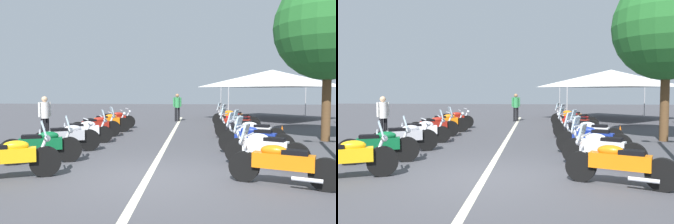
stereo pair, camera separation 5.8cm
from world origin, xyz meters
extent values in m
plane|color=#424247|center=(0.00, 0.00, 0.00)|extent=(80.00, 80.00, 0.00)
cube|color=beige|center=(5.29, 0.00, 0.00)|extent=(23.06, 0.16, 0.01)
cylinder|color=black|center=(-0.04, 2.23, 0.33)|extent=(0.41, 0.66, 0.67)
cube|color=#EAB214|center=(-0.37, 2.93, 0.51)|extent=(0.74, 1.17, 0.30)
ellipsoid|color=#EAB214|center=(-0.29, 2.76, 0.71)|extent=(0.45, 0.58, 0.22)
cylinder|color=silver|center=(-0.07, 2.29, 0.63)|extent=(0.19, 0.29, 0.58)
cylinder|color=silver|center=(-0.09, 2.32, 0.99)|extent=(0.58, 0.30, 0.04)
sphere|color=silver|center=(-0.02, 2.19, 0.83)|extent=(0.14, 0.14, 0.14)
cube|color=silver|center=(-0.05, 2.25, 1.06)|extent=(0.38, 0.26, 0.32)
cylinder|color=black|center=(1.52, 2.29, 0.33)|extent=(0.37, 0.67, 0.66)
cylinder|color=black|center=(1.02, 3.59, 0.33)|extent=(0.37, 0.67, 0.66)
cube|color=#0C592D|center=(1.27, 2.94, 0.51)|extent=(0.64, 1.08, 0.30)
ellipsoid|color=#0C592D|center=(1.34, 2.77, 0.71)|extent=(0.43, 0.58, 0.22)
cube|color=black|center=(1.19, 3.14, 0.69)|extent=(0.41, 0.54, 0.12)
cylinder|color=silver|center=(1.50, 2.35, 0.63)|extent=(0.17, 0.30, 0.58)
cylinder|color=silver|center=(1.49, 2.39, 0.99)|extent=(0.59, 0.26, 0.04)
sphere|color=silver|center=(1.54, 2.25, 0.83)|extent=(0.14, 0.14, 0.14)
cylinder|color=silver|center=(1.29, 3.39, 0.23)|extent=(0.27, 0.54, 0.08)
cube|color=silver|center=(1.51, 2.31, 1.06)|extent=(0.38, 0.24, 0.32)
cylinder|color=black|center=(3.19, 2.28, 0.34)|extent=(0.46, 0.65, 0.67)
cylinder|color=black|center=(2.51, 3.45, 0.34)|extent=(0.46, 0.65, 0.67)
cube|color=silver|center=(2.85, 2.86, 0.52)|extent=(0.76, 1.03, 0.30)
ellipsoid|color=silver|center=(2.94, 2.71, 0.72)|extent=(0.49, 0.58, 0.22)
cube|color=black|center=(2.74, 3.05, 0.70)|extent=(0.47, 0.55, 0.12)
cylinder|color=silver|center=(3.16, 2.33, 0.64)|extent=(0.21, 0.29, 0.58)
cylinder|color=silver|center=(3.14, 2.36, 1.00)|extent=(0.56, 0.35, 0.04)
sphere|color=silver|center=(3.21, 2.23, 0.84)|extent=(0.14, 0.14, 0.14)
cylinder|color=silver|center=(2.80, 3.30, 0.24)|extent=(0.35, 0.52, 0.08)
cylinder|color=black|center=(4.87, 2.26, 0.30)|extent=(0.36, 0.61, 0.60)
cylinder|color=black|center=(4.31, 3.64, 0.30)|extent=(0.36, 0.61, 0.60)
cube|color=white|center=(4.59, 2.95, 0.48)|extent=(0.68, 1.15, 0.30)
ellipsoid|color=white|center=(4.66, 2.79, 0.68)|extent=(0.44, 0.58, 0.22)
cube|color=black|center=(4.51, 3.16, 0.66)|extent=(0.42, 0.54, 0.12)
cylinder|color=silver|center=(4.85, 2.32, 0.60)|extent=(0.17, 0.29, 0.58)
cylinder|color=silver|center=(4.83, 2.36, 0.96)|extent=(0.59, 0.27, 0.04)
sphere|color=silver|center=(4.89, 2.22, 0.80)|extent=(0.14, 0.14, 0.14)
cylinder|color=silver|center=(4.59, 3.43, 0.21)|extent=(0.28, 0.54, 0.08)
cube|color=silver|center=(4.86, 2.28, 1.03)|extent=(0.38, 0.25, 0.32)
cylinder|color=black|center=(6.52, 2.36, 0.33)|extent=(0.42, 0.64, 0.65)
cylinder|color=black|center=(5.90, 3.59, 0.33)|extent=(0.42, 0.64, 0.65)
cube|color=maroon|center=(6.21, 2.97, 0.51)|extent=(0.73, 1.06, 0.30)
ellipsoid|color=maroon|center=(6.29, 2.81, 0.71)|extent=(0.47, 0.58, 0.22)
cube|color=black|center=(6.11, 3.17, 0.69)|extent=(0.45, 0.55, 0.12)
cylinder|color=silver|center=(6.50, 2.41, 0.63)|extent=(0.19, 0.29, 0.58)
cylinder|color=silver|center=(6.48, 2.45, 0.99)|extent=(0.57, 0.32, 0.04)
sphere|color=silver|center=(6.55, 2.31, 0.83)|extent=(0.14, 0.14, 0.14)
cylinder|color=silver|center=(6.18, 3.43, 0.23)|extent=(0.32, 0.53, 0.08)
cube|color=silver|center=(6.51, 2.38, 1.06)|extent=(0.38, 0.27, 0.32)
cylinder|color=black|center=(8.12, 2.25, 0.33)|extent=(0.34, 0.66, 0.65)
cylinder|color=black|center=(7.65, 3.64, 0.33)|extent=(0.34, 0.66, 0.65)
cube|color=orange|center=(7.88, 2.95, 0.51)|extent=(0.62, 1.15, 0.30)
ellipsoid|color=orange|center=(7.94, 2.78, 0.71)|extent=(0.41, 0.58, 0.22)
cube|color=black|center=(7.81, 3.16, 0.69)|extent=(0.40, 0.54, 0.12)
cylinder|color=silver|center=(8.10, 2.31, 0.63)|extent=(0.16, 0.30, 0.58)
cylinder|color=silver|center=(8.09, 2.35, 0.99)|extent=(0.60, 0.24, 0.04)
sphere|color=silver|center=(8.13, 2.20, 0.83)|extent=(0.14, 0.14, 0.14)
cylinder|color=silver|center=(7.91, 3.42, 0.23)|extent=(0.25, 0.55, 0.08)
cylinder|color=black|center=(9.70, 2.32, 0.32)|extent=(0.38, 0.64, 0.64)
cylinder|color=black|center=(9.14, 3.61, 0.32)|extent=(0.38, 0.64, 0.64)
cube|color=maroon|center=(9.42, 2.96, 0.50)|extent=(0.68, 1.09, 0.30)
ellipsoid|color=maroon|center=(9.49, 2.80, 0.70)|extent=(0.45, 0.58, 0.22)
cube|color=black|center=(9.33, 3.16, 0.68)|extent=(0.43, 0.54, 0.12)
cylinder|color=silver|center=(9.67, 2.37, 0.62)|extent=(0.18, 0.29, 0.58)
cylinder|color=silver|center=(9.66, 2.41, 0.98)|extent=(0.58, 0.28, 0.04)
sphere|color=silver|center=(9.72, 2.27, 0.82)|extent=(0.14, 0.14, 0.14)
cylinder|color=silver|center=(9.41, 3.42, 0.22)|extent=(0.29, 0.54, 0.08)
cylinder|color=black|center=(-0.10, -2.04, 0.31)|extent=(0.37, 0.63, 0.63)
cylinder|color=black|center=(-0.69, -3.46, 0.31)|extent=(0.37, 0.63, 0.63)
cube|color=orange|center=(-0.39, -2.75, 0.49)|extent=(0.71, 1.19, 0.30)
ellipsoid|color=orange|center=(-0.32, -2.58, 0.69)|extent=(0.44, 0.58, 0.22)
cube|color=black|center=(-0.48, -2.95, 0.67)|extent=(0.43, 0.54, 0.12)
cylinder|color=silver|center=(-0.12, -2.09, 0.61)|extent=(0.18, 0.29, 0.58)
cylinder|color=silver|center=(-0.13, -2.13, 0.97)|extent=(0.59, 0.28, 0.04)
sphere|color=silver|center=(-0.08, -1.99, 0.81)|extent=(0.14, 0.14, 0.14)
cylinder|color=silver|center=(-0.74, -3.11, 0.22)|extent=(0.29, 0.54, 0.08)
cube|color=silver|center=(-0.10, -2.06, 1.04)|extent=(0.38, 0.25, 0.32)
cylinder|color=black|center=(1.60, -2.10, 0.34)|extent=(0.44, 0.66, 0.67)
cylinder|color=black|center=(0.93, -3.36, 0.34)|extent=(0.44, 0.66, 0.67)
cube|color=white|center=(1.27, -2.73, 0.52)|extent=(0.75, 1.08, 0.30)
ellipsoid|color=white|center=(1.35, -2.57, 0.72)|extent=(0.47, 0.58, 0.22)
cube|color=black|center=(1.16, -2.92, 0.70)|extent=(0.45, 0.55, 0.12)
cylinder|color=silver|center=(1.57, -2.16, 0.64)|extent=(0.20, 0.29, 0.58)
cylinder|color=silver|center=(1.55, -2.19, 1.00)|extent=(0.57, 0.32, 0.04)
sphere|color=silver|center=(1.62, -2.06, 0.84)|extent=(0.14, 0.14, 0.14)
cylinder|color=silver|center=(0.91, -3.02, 0.23)|extent=(0.33, 0.52, 0.08)
cube|color=silver|center=(1.59, -2.12, 1.07)|extent=(0.38, 0.28, 0.32)
cylinder|color=black|center=(3.20, -2.05, 0.33)|extent=(0.39, 0.67, 0.67)
cylinder|color=black|center=(2.59, -3.47, 0.33)|extent=(0.39, 0.67, 0.67)
cube|color=navy|center=(2.89, -2.76, 0.51)|extent=(0.72, 1.19, 0.30)
ellipsoid|color=navy|center=(2.97, -2.60, 0.71)|extent=(0.44, 0.58, 0.22)
cube|color=black|center=(2.81, -2.96, 0.69)|extent=(0.43, 0.54, 0.12)
cylinder|color=silver|center=(3.18, -2.11, 0.63)|extent=(0.18, 0.29, 0.58)
cylinder|color=silver|center=(3.16, -2.15, 0.99)|extent=(0.59, 0.28, 0.04)
sphere|color=silver|center=(3.22, -2.01, 0.83)|extent=(0.14, 0.14, 0.14)
cylinder|color=silver|center=(2.55, -3.11, 0.23)|extent=(0.29, 0.54, 0.08)
cube|color=silver|center=(3.19, -2.07, 1.06)|extent=(0.38, 0.25, 0.32)
cylinder|color=black|center=(4.74, -2.38, 0.33)|extent=(0.40, 0.66, 0.66)
cylinder|color=black|center=(4.17, -3.64, 0.33)|extent=(0.40, 0.66, 0.66)
cube|color=white|center=(4.46, -3.01, 0.51)|extent=(0.69, 1.07, 0.30)
ellipsoid|color=white|center=(4.53, -2.85, 0.71)|extent=(0.45, 0.58, 0.22)
cube|color=black|center=(4.37, -3.21, 0.69)|extent=(0.43, 0.54, 0.12)
cylinder|color=silver|center=(4.72, -2.43, 0.63)|extent=(0.18, 0.29, 0.58)
cylinder|color=silver|center=(4.70, -2.47, 0.99)|extent=(0.58, 0.29, 0.04)
sphere|color=silver|center=(4.76, -2.33, 0.83)|extent=(0.14, 0.14, 0.14)
cylinder|color=silver|center=(4.12, -3.31, 0.23)|extent=(0.30, 0.53, 0.08)
cube|color=silver|center=(4.73, -2.40, 1.06)|extent=(0.38, 0.26, 0.32)
cylinder|color=black|center=(6.48, -2.09, 0.30)|extent=(0.37, 0.61, 0.60)
cylinder|color=black|center=(5.90, -3.41, 0.30)|extent=(0.37, 0.61, 0.60)
cube|color=black|center=(6.19, -2.75, 0.48)|extent=(0.70, 1.12, 0.30)
ellipsoid|color=black|center=(6.26, -2.58, 0.68)|extent=(0.45, 0.58, 0.22)
cube|color=black|center=(6.10, -2.95, 0.66)|extent=(0.43, 0.54, 0.12)
cylinder|color=silver|center=(6.45, -2.14, 0.60)|extent=(0.18, 0.29, 0.58)
cylinder|color=silver|center=(6.44, -2.18, 0.96)|extent=(0.58, 0.29, 0.04)
sphere|color=silver|center=(6.50, -2.04, 0.80)|extent=(0.14, 0.14, 0.14)
cylinder|color=silver|center=(5.85, -3.07, 0.21)|extent=(0.29, 0.54, 0.08)
cube|color=silver|center=(6.47, -2.10, 1.03)|extent=(0.38, 0.26, 0.32)
cylinder|color=black|center=(8.19, -2.15, 0.32)|extent=(0.43, 0.63, 0.64)
cylinder|color=black|center=(7.47, -3.47, 0.32)|extent=(0.43, 0.63, 0.64)
cube|color=maroon|center=(7.83, -2.81, 0.50)|extent=(0.80, 1.14, 0.30)
ellipsoid|color=maroon|center=(7.92, -2.65, 0.70)|extent=(0.48, 0.58, 0.22)
cube|color=black|center=(7.72, -3.00, 0.68)|extent=(0.46, 0.55, 0.12)
cylinder|color=silver|center=(8.16, -2.20, 0.62)|extent=(0.20, 0.29, 0.58)
cylinder|color=silver|center=(8.15, -2.24, 0.98)|extent=(0.56, 0.33, 0.04)
sphere|color=silver|center=(8.22, -2.11, 0.82)|extent=(0.14, 0.14, 0.14)
cylinder|color=silver|center=(7.45, -3.12, 0.22)|extent=(0.34, 0.52, 0.08)
cylinder|color=black|center=(9.62, -2.36, 0.33)|extent=(0.42, 0.66, 0.66)
cylinder|color=black|center=(8.97, -3.68, 0.33)|extent=(0.42, 0.66, 0.66)
cube|color=red|center=(9.29, -3.02, 0.51)|extent=(0.75, 1.13, 0.30)
ellipsoid|color=red|center=(9.37, -2.86, 0.71)|extent=(0.46, 0.58, 0.22)
cube|color=black|center=(9.20, -3.21, 0.69)|extent=(0.45, 0.55, 0.12)
cylinder|color=silver|center=(9.59, -2.41, 0.63)|extent=(0.19, 0.29, 0.58)
cylinder|color=silver|center=(9.58, -2.45, 0.99)|extent=(0.57, 0.31, 0.04)
sphere|color=silver|center=(9.64, -2.31, 0.83)|extent=(0.14, 0.14, 0.14)
cylinder|color=silver|center=(8.94, -3.33, 0.23)|extent=(0.32, 0.53, 0.08)
cube|color=silver|center=(9.61, -2.38, 1.06)|extent=(0.38, 0.27, 0.32)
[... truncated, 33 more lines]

